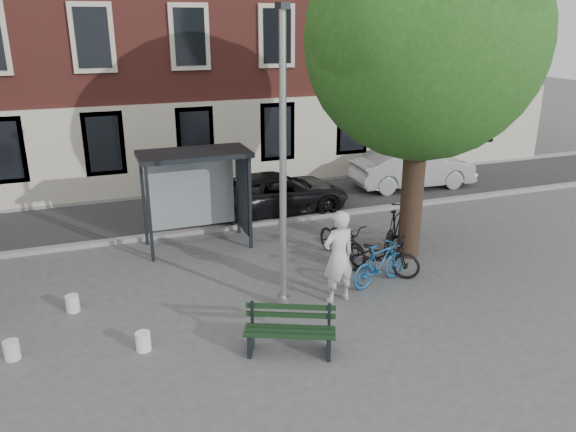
{
  "coord_description": "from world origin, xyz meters",
  "views": [
    {
      "loc": [
        -3.63,
        -10.1,
        5.79
      ],
      "look_at": [
        0.74,
        1.72,
        1.4
      ],
      "focal_mm": 35.0,
      "sensor_mm": 36.0,
      "label": 1
    }
  ],
  "objects_px": {
    "painter": "(338,257)",
    "car_dark": "(278,193)",
    "bus_shelter": "(209,176)",
    "notice_sign": "(417,203)",
    "car_silver": "(413,167)",
    "bench": "(290,332)",
    "bike_b": "(380,264)",
    "bike_d": "(396,228)",
    "lamppost": "(283,181)",
    "bike_a": "(380,255)",
    "bike_c": "(342,240)"
  },
  "relations": [
    {
      "from": "bus_shelter",
      "to": "notice_sign",
      "type": "distance_m",
      "value": 5.49
    },
    {
      "from": "notice_sign",
      "to": "car_dark",
      "type": "bearing_deg",
      "value": 106.02
    },
    {
      "from": "bike_a",
      "to": "car_dark",
      "type": "relative_size",
      "value": 0.43
    },
    {
      "from": "bike_a",
      "to": "bike_c",
      "type": "bearing_deg",
      "value": 60.05
    },
    {
      "from": "bus_shelter",
      "to": "bike_d",
      "type": "bearing_deg",
      "value": -25.83
    },
    {
      "from": "bike_b",
      "to": "lamppost",
      "type": "bearing_deg",
      "value": 78.33
    },
    {
      "from": "bike_a",
      "to": "bike_c",
      "type": "relative_size",
      "value": 1.02
    },
    {
      "from": "bus_shelter",
      "to": "bike_c",
      "type": "bearing_deg",
      "value": -37.43
    },
    {
      "from": "bike_a",
      "to": "bench",
      "type": "bearing_deg",
      "value": 167.71
    },
    {
      "from": "bike_b",
      "to": "car_dark",
      "type": "bearing_deg",
      "value": -13.09
    },
    {
      "from": "lamppost",
      "to": "car_silver",
      "type": "relative_size",
      "value": 1.36
    },
    {
      "from": "bike_d",
      "to": "lamppost",
      "type": "bearing_deg",
      "value": 73.76
    },
    {
      "from": "painter",
      "to": "bench",
      "type": "xyz_separation_m",
      "value": [
        -1.68,
        -1.53,
        -0.64
      ]
    },
    {
      "from": "painter",
      "to": "car_silver",
      "type": "bearing_deg",
      "value": -140.36
    },
    {
      "from": "bike_c",
      "to": "car_dark",
      "type": "distance_m",
      "value": 4.12
    },
    {
      "from": "lamppost",
      "to": "bus_shelter",
      "type": "xyz_separation_m",
      "value": [
        -0.61,
        4.11,
        -0.87
      ]
    },
    {
      "from": "bike_a",
      "to": "lamppost",
      "type": "bearing_deg",
      "value": 145.47
    },
    {
      "from": "bench",
      "to": "bike_d",
      "type": "relative_size",
      "value": 0.86
    },
    {
      "from": "bus_shelter",
      "to": "painter",
      "type": "bearing_deg",
      "value": -66.95
    },
    {
      "from": "bike_c",
      "to": "bike_d",
      "type": "height_order",
      "value": "bike_d"
    },
    {
      "from": "car_dark",
      "to": "painter",
      "type": "bearing_deg",
      "value": 172.68
    },
    {
      "from": "lamppost",
      "to": "car_silver",
      "type": "bearing_deg",
      "value": 42.71
    },
    {
      "from": "lamppost",
      "to": "bike_b",
      "type": "distance_m",
      "value": 3.36
    },
    {
      "from": "bus_shelter",
      "to": "bike_a",
      "type": "relative_size",
      "value": 1.47
    },
    {
      "from": "painter",
      "to": "bike_b",
      "type": "distance_m",
      "value": 1.43
    },
    {
      "from": "bus_shelter",
      "to": "notice_sign",
      "type": "bearing_deg",
      "value": -26.31
    },
    {
      "from": "bus_shelter",
      "to": "bike_d",
      "type": "xyz_separation_m",
      "value": [
        4.49,
        -2.17,
        -1.31
      ]
    },
    {
      "from": "bike_d",
      "to": "notice_sign",
      "type": "xyz_separation_m",
      "value": [
        0.4,
        -0.25,
        0.73
      ]
    },
    {
      "from": "painter",
      "to": "car_dark",
      "type": "distance_m",
      "value": 6.21
    },
    {
      "from": "painter",
      "to": "car_dark",
      "type": "height_order",
      "value": "painter"
    },
    {
      "from": "bench",
      "to": "bike_d",
      "type": "height_order",
      "value": "bike_d"
    },
    {
      "from": "bike_c",
      "to": "notice_sign",
      "type": "bearing_deg",
      "value": -16.71
    },
    {
      "from": "car_silver",
      "to": "bench",
      "type": "bearing_deg",
      "value": 140.48
    },
    {
      "from": "bench",
      "to": "notice_sign",
      "type": "distance_m",
      "value": 5.9
    },
    {
      "from": "bike_b",
      "to": "bus_shelter",
      "type": "bearing_deg",
      "value": 20.91
    },
    {
      "from": "lamppost",
      "to": "car_dark",
      "type": "height_order",
      "value": "lamppost"
    },
    {
      "from": "bus_shelter",
      "to": "bike_a",
      "type": "bearing_deg",
      "value": -45.85
    },
    {
      "from": "car_dark",
      "to": "car_silver",
      "type": "xyz_separation_m",
      "value": [
        5.54,
        0.96,
        0.11
      ]
    },
    {
      "from": "bike_a",
      "to": "car_dark",
      "type": "distance_m",
      "value": 5.35
    },
    {
      "from": "painter",
      "to": "lamppost",
      "type": "bearing_deg",
      "value": -15.48
    },
    {
      "from": "lamppost",
      "to": "car_silver",
      "type": "distance_m",
      "value": 10.46
    },
    {
      "from": "bike_a",
      "to": "notice_sign",
      "type": "height_order",
      "value": "notice_sign"
    },
    {
      "from": "bike_b",
      "to": "car_silver",
      "type": "relative_size",
      "value": 0.37
    },
    {
      "from": "painter",
      "to": "car_silver",
      "type": "relative_size",
      "value": 0.46
    },
    {
      "from": "lamppost",
      "to": "car_dark",
      "type": "relative_size",
      "value": 1.35
    },
    {
      "from": "lamppost",
      "to": "bus_shelter",
      "type": "height_order",
      "value": "lamppost"
    },
    {
      "from": "bench",
      "to": "car_dark",
      "type": "distance_m",
      "value": 8.07
    },
    {
      "from": "bench",
      "to": "car_dark",
      "type": "xyz_separation_m",
      "value": [
        2.48,
        7.67,
        0.24
      ]
    },
    {
      "from": "bike_b",
      "to": "bike_d",
      "type": "xyz_separation_m",
      "value": [
        1.42,
        1.67,
        0.1
      ]
    },
    {
      "from": "car_dark",
      "to": "notice_sign",
      "type": "relative_size",
      "value": 2.44
    }
  ]
}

